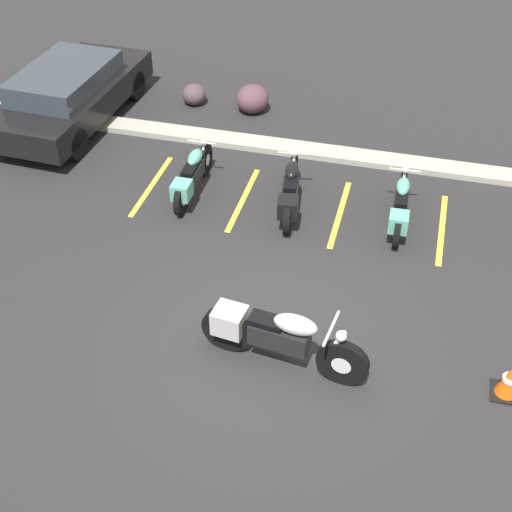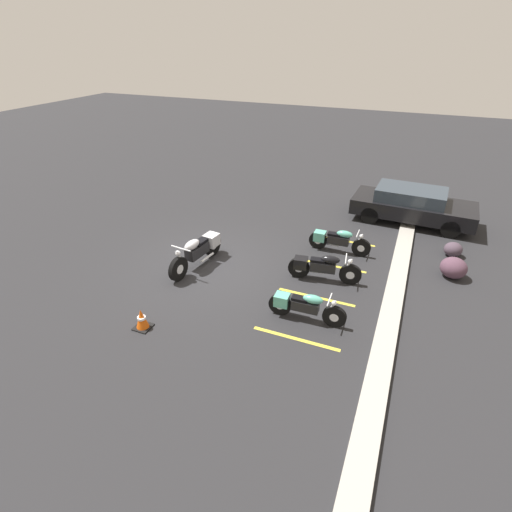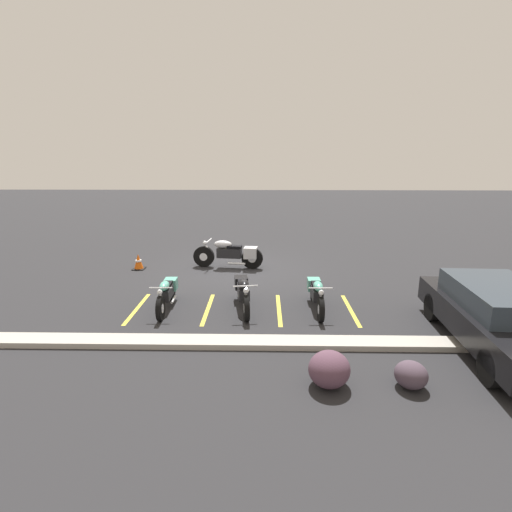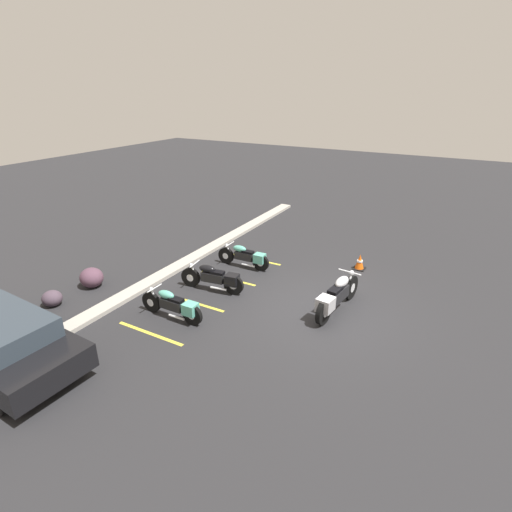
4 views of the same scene
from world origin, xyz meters
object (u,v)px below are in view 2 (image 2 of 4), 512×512
(parked_bike_0, at_px, (336,240))
(parked_bike_1, at_px, (321,267))
(parked_bike_2, at_px, (303,306))
(car_black, at_px, (412,205))
(traffic_cone, at_px, (142,319))
(landscape_rock_1, at_px, (454,268))
(motorcycle_silver_featured, at_px, (199,250))
(landscape_rock_0, at_px, (453,249))

(parked_bike_0, xyz_separation_m, parked_bike_1, (1.85, -0.04, 0.02))
(parked_bike_2, xyz_separation_m, car_black, (-7.16, 2.02, 0.27))
(parked_bike_0, height_order, traffic_cone, parked_bike_0)
(landscape_rock_1, distance_m, traffic_cone, 8.75)
(parked_bike_1, height_order, parked_bike_2, parked_bike_1)
(parked_bike_0, distance_m, parked_bike_2, 3.78)
(motorcycle_silver_featured, distance_m, landscape_rock_0, 8.00)
(motorcycle_silver_featured, height_order, parked_bike_0, motorcycle_silver_featured)
(parked_bike_0, relative_size, landscape_rock_1, 2.67)
(landscape_rock_1, bearing_deg, traffic_cone, -52.24)
(parked_bike_1, bearing_deg, parked_bike_0, 80.84)
(motorcycle_silver_featured, height_order, landscape_rock_1, motorcycle_silver_featured)
(car_black, bearing_deg, landscape_rock_1, -65.40)
(parked_bike_1, distance_m, landscape_rock_1, 3.87)
(parked_bike_2, distance_m, landscape_rock_0, 6.03)
(parked_bike_1, bearing_deg, motorcycle_silver_featured, -178.82)
(motorcycle_silver_featured, relative_size, landscape_rock_0, 4.32)
(landscape_rock_0, xyz_separation_m, landscape_rock_1, (1.37, -0.02, 0.08))
(parked_bike_1, height_order, landscape_rock_1, parked_bike_1)
(traffic_cone, bearing_deg, landscape_rock_1, 127.76)
(motorcycle_silver_featured, relative_size, landscape_rock_1, 3.24)
(motorcycle_silver_featured, height_order, car_black, car_black)
(traffic_cone, bearing_deg, parked_bike_2, 117.45)
(motorcycle_silver_featured, bearing_deg, parked_bike_1, 106.34)
(car_black, relative_size, landscape_rock_0, 7.85)
(landscape_rock_0, xyz_separation_m, traffic_cone, (6.72, -6.94, 0.02))
(parked_bike_2, relative_size, traffic_cone, 3.67)
(parked_bike_1, bearing_deg, landscape_rock_0, 32.26)
(motorcycle_silver_featured, xyz_separation_m, landscape_rock_1, (-2.22, 7.13, -0.20))
(motorcycle_silver_featured, bearing_deg, parked_bike_2, 77.07)
(landscape_rock_0, bearing_deg, landscape_rock_1, -0.92)
(landscape_rock_1, height_order, traffic_cone, landscape_rock_1)
(parked_bike_2, bearing_deg, parked_bike_1, 89.81)
(motorcycle_silver_featured, height_order, landscape_rock_0, motorcycle_silver_featured)
(parked_bike_2, xyz_separation_m, landscape_rock_1, (-3.56, 3.46, -0.10))
(traffic_cone, bearing_deg, motorcycle_silver_featured, -176.06)
(traffic_cone, bearing_deg, landscape_rock_0, 134.10)
(parked_bike_0, height_order, landscape_rock_0, parked_bike_0)
(parked_bike_2, xyz_separation_m, traffic_cone, (1.80, -3.46, -0.16))
(landscape_rock_0, bearing_deg, car_black, -146.88)
(parked_bike_2, xyz_separation_m, landscape_rock_0, (-4.92, 3.48, -0.18))
(parked_bike_0, relative_size, landscape_rock_0, 3.56)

